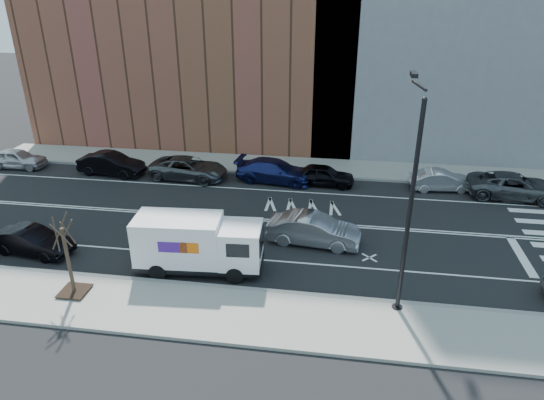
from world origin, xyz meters
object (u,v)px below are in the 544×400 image
(fedex_van, at_px, (197,243))
(far_parked_b, at_px, (111,164))
(far_parked_a, at_px, (17,158))
(driving_sedan, at_px, (314,230))

(fedex_van, relative_size, far_parked_b, 1.31)
(far_parked_a, bearing_deg, fedex_van, -125.25)
(far_parked_a, bearing_deg, far_parked_b, -93.46)
(far_parked_a, xyz_separation_m, far_parked_b, (7.45, -0.24, 0.07))
(fedex_van, distance_m, driving_sedan, 6.27)
(driving_sedan, bearing_deg, far_parked_b, 68.63)
(fedex_van, distance_m, far_parked_b, 14.70)
(far_parked_a, height_order, far_parked_b, far_parked_b)
(far_parked_a, distance_m, driving_sedan, 23.69)
(far_parked_a, height_order, driving_sedan, driving_sedan)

